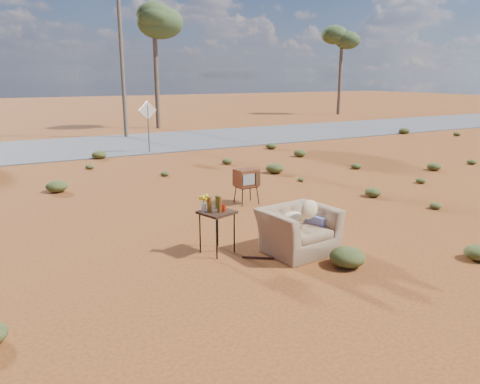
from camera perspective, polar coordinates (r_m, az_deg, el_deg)
ground at (r=9.23m, az=3.36°, el=-6.42°), size 140.00×140.00×0.00m
highway at (r=23.01m, az=-16.85°, el=5.44°), size 140.00×7.00×0.04m
armchair at (r=8.83m, az=7.56°, el=-3.87°), size 1.57×1.11×1.12m
tv_unit at (r=11.91m, az=0.80°, el=1.70°), size 0.59×0.49×0.91m
side_table at (r=8.57m, az=-3.18°, el=-2.19°), size 0.70×0.70×1.12m
rusty_bar at (r=8.54m, az=4.73°, el=-8.06°), size 1.11×0.78×0.04m
road_sign at (r=20.33m, az=-11.16°, el=8.92°), size 0.78×0.06×2.19m
eucalyptus_center at (r=30.08m, az=-10.44°, el=19.94°), size 3.20×3.20×7.60m
eucalyptus_right at (r=41.18m, az=12.30°, el=17.51°), size 3.20×3.20×7.10m
utility_pole_center at (r=25.70m, az=-14.23°, el=15.69°), size 1.40×0.20×8.00m
scrub_patch at (r=12.70m, az=-10.42°, el=-0.24°), size 17.49×8.07×0.33m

